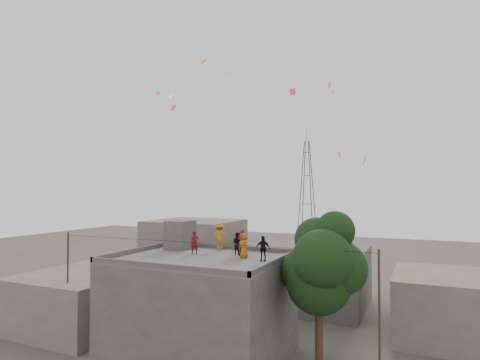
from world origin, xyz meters
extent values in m
plane|color=#3F3B33|center=(0.00, 0.00, 0.00)|extent=(140.00, 140.00, 0.00)
cube|color=#44413F|center=(0.00, 0.00, 3.00)|extent=(10.00, 8.00, 6.00)
cube|color=#4D4B48|center=(0.00, 0.00, 6.05)|extent=(10.00, 8.00, 0.10)
cube|color=#44413F|center=(0.00, 3.92, 6.25)|extent=(10.00, 0.15, 0.30)
cube|color=#44413F|center=(0.00, -3.92, 6.25)|extent=(10.00, 0.15, 0.30)
cube|color=#44413F|center=(4.92, 0.00, 6.25)|extent=(0.15, 8.00, 0.30)
cube|color=#44413F|center=(-4.92, 0.00, 6.25)|extent=(0.15, 8.00, 0.30)
cube|color=#44413F|center=(-3.20, 2.60, 7.10)|extent=(1.60, 1.80, 2.00)
cube|color=#5F564B|center=(-11.00, 2.00, 2.00)|extent=(8.00, 10.00, 4.00)
cube|color=#44413F|center=(2.00, 14.00, 2.50)|extent=(12.00, 9.00, 5.00)
cube|color=#5F564B|center=(-10.00, 16.00, 3.50)|extent=(9.00, 8.00, 7.00)
cube|color=#5F564B|center=(14.00, 10.00, 2.20)|extent=(7.00, 8.00, 4.40)
cylinder|color=black|center=(7.20, 0.50, 2.00)|extent=(0.44, 0.44, 4.00)
cylinder|color=black|center=(7.35, 0.60, 3.60)|extent=(0.64, 0.91, 2.14)
sphere|color=black|center=(7.20, 0.50, 5.20)|extent=(3.60, 3.60, 3.60)
sphere|color=black|center=(8.30, 0.80, 6.00)|extent=(3.00, 3.00, 3.00)
sphere|color=black|center=(6.30, 1.00, 5.60)|extent=(2.80, 2.80, 2.80)
sphere|color=black|center=(7.60, -0.30, 6.60)|extent=(3.20, 3.20, 3.20)
sphere|color=black|center=(6.90, 1.40, 7.40)|extent=(2.60, 2.60, 2.60)
sphere|color=black|center=(8.00, 1.10, 8.00)|extent=(2.20, 2.20, 2.20)
cylinder|color=black|center=(-9.50, -1.50, 3.70)|extent=(0.12, 0.12, 7.40)
cylinder|color=black|center=(10.50, -1.00, 3.70)|extent=(0.12, 0.12, 7.40)
cylinder|color=black|center=(0.50, -1.25, 7.20)|extent=(20.00, 0.52, 0.02)
cylinder|color=black|center=(-4.85, 39.15, 9.00)|extent=(1.27, 1.27, 18.01)
cylinder|color=black|center=(-3.15, 39.15, 9.00)|extent=(1.27, 1.27, 18.01)
cylinder|color=black|center=(-3.15, 40.85, 9.00)|extent=(1.27, 1.27, 18.01)
cylinder|color=black|center=(-4.85, 40.85, 9.00)|extent=(1.27, 1.27, 18.01)
cube|color=black|center=(-4.00, 40.00, 3.60)|extent=(2.36, 0.08, 0.08)
cube|color=black|center=(-4.00, 40.00, 3.60)|extent=(0.08, 2.36, 0.08)
cube|color=black|center=(-4.00, 40.00, 8.10)|extent=(1.81, 0.08, 0.08)
cube|color=black|center=(-4.00, 40.00, 8.10)|extent=(0.08, 1.81, 0.08)
cube|color=black|center=(-4.00, 40.00, 12.60)|extent=(1.26, 0.08, 0.08)
cube|color=black|center=(-4.00, 40.00, 12.60)|extent=(0.08, 1.26, 0.08)
cube|color=black|center=(-4.00, 40.00, 16.20)|extent=(0.82, 0.08, 0.08)
cube|color=black|center=(-4.00, 40.00, 16.20)|extent=(0.08, 0.82, 0.08)
cylinder|color=black|center=(-4.00, 40.00, 19.00)|extent=(0.08, 0.08, 2.00)
imported|color=maroon|center=(2.08, 1.61, 6.95)|extent=(0.67, 0.49, 1.70)
imported|color=#B55914|center=(2.47, 0.99, 6.86)|extent=(0.89, 0.81, 1.52)
imported|color=black|center=(1.54, 2.05, 6.82)|extent=(0.82, 0.71, 1.44)
imported|color=black|center=(3.91, 0.50, 6.84)|extent=(0.89, 0.42, 1.47)
imported|color=orange|center=(-0.45, 3.40, 7.03)|extent=(1.38, 1.25, 1.86)
imported|color=maroon|center=(-1.05, 1.03, 6.85)|extent=(0.65, 0.63, 1.50)
plane|color=red|center=(-4.92, 4.28, 16.60)|extent=(0.47, 0.23, 0.42)
plane|color=#EE2556|center=(3.23, 8.79, 18.02)|extent=(0.51, 0.23, 0.46)
plane|color=yellow|center=(-3.28, 10.66, 20.62)|extent=(0.37, 0.43, 0.29)
plane|color=#2A28E6|center=(9.22, 4.08, 12.13)|extent=(0.16, 0.58, 0.56)
plane|color=white|center=(-7.76, 8.08, 18.60)|extent=(0.53, 0.40, 0.43)
plane|color=orange|center=(5.64, 11.08, 18.82)|extent=(0.17, 0.43, 0.42)
plane|color=green|center=(2.21, 1.02, 14.59)|extent=(0.46, 0.59, 0.45)
plane|color=#E2355E|center=(6.96, 8.12, 12.89)|extent=(0.27, 0.36, 0.37)
plane|color=orange|center=(-2.33, 4.38, 19.89)|extent=(0.38, 0.47, 0.30)
plane|color=#4586D0|center=(4.72, 16.91, 19.69)|extent=(0.29, 0.21, 0.35)
plane|color=#F74E8E|center=(-7.91, 6.38, 18.51)|extent=(0.39, 0.32, 0.34)
camera|label=1|loc=(12.44, -21.50, 10.25)|focal=30.00mm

